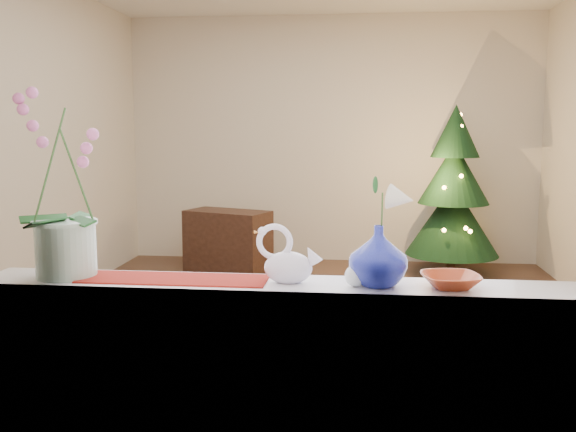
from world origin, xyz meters
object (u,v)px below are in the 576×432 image
object	(u,v)px
blue_vase	(378,251)
xmas_tree	(454,190)
side_table	(228,241)
orchid_pot	(63,183)
paperweight	(356,276)
amber_dish	(450,282)
swan	(288,255)

from	to	relation	value
blue_vase	xmas_tree	world-z (taller)	xmas_tree
xmas_tree	side_table	xyz separation A→B (m)	(-2.29, -0.16, -0.54)
orchid_pot	paperweight	world-z (taller)	orchid_pot
side_table	xmas_tree	bearing A→B (deg)	25.45
amber_dish	xmas_tree	xyz separation A→B (m)	(0.63, 4.33, -0.08)
blue_vase	amber_dish	world-z (taller)	blue_vase
orchid_pot	blue_vase	size ratio (longest dim) A/B	2.84
amber_dish	side_table	distance (m)	4.53
swan	blue_vase	bearing A→B (deg)	-17.07
swan	paperweight	bearing A→B (deg)	-22.41
swan	blue_vase	xyz separation A→B (m)	(0.32, -0.01, 0.02)
amber_dish	xmas_tree	world-z (taller)	xmas_tree
blue_vase	xmas_tree	bearing A→B (deg)	78.45
xmas_tree	swan	bearing A→B (deg)	-105.63
swan	amber_dish	xyz separation A→B (m)	(0.58, -0.01, -0.08)
paperweight	xmas_tree	bearing A→B (deg)	77.50
orchid_pot	side_table	distance (m)	4.27
orchid_pot	blue_vase	xyz separation A→B (m)	(1.17, -0.02, -0.23)
amber_dish	side_table	bearing A→B (deg)	111.71
amber_dish	xmas_tree	bearing A→B (deg)	81.71
paperweight	swan	bearing A→B (deg)	173.07
blue_vase	xmas_tree	distance (m)	4.42
blue_vase	paperweight	distance (m)	0.12
paperweight	side_table	size ratio (longest dim) A/B	0.09
orchid_pot	paperweight	distance (m)	1.14
side_table	swan	bearing A→B (deg)	-54.06
paperweight	orchid_pot	bearing A→B (deg)	178.07
xmas_tree	side_table	world-z (taller)	xmas_tree
blue_vase	paperweight	bearing A→B (deg)	-165.41
amber_dish	side_table	size ratio (longest dim) A/B	0.20
swan	xmas_tree	world-z (taller)	xmas_tree
swan	paperweight	xyz separation A→B (m)	(0.24, -0.03, -0.06)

